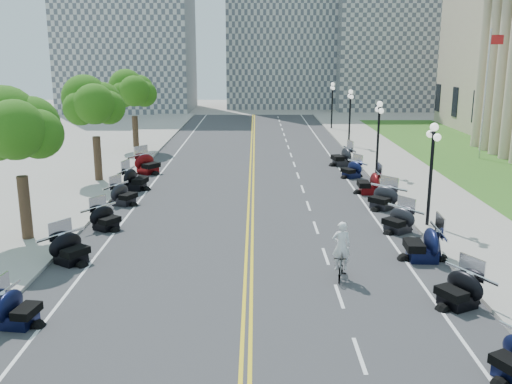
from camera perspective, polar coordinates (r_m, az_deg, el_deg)
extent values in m
plane|color=gray|center=(23.95, -0.70, -6.46)|extent=(160.00, 160.00, 0.00)
cube|color=#333335|center=(33.51, -0.50, -0.50)|extent=(16.00, 90.00, 0.01)
cube|color=yellow|center=(33.50, -0.71, -0.49)|extent=(0.12, 90.00, 0.00)
cube|color=yellow|center=(33.50, -0.30, -0.49)|extent=(0.12, 90.00, 0.00)
cube|color=white|center=(34.06, 10.33, -0.48)|extent=(0.12, 90.00, 0.00)
cube|color=white|center=(34.16, -11.30, -0.48)|extent=(0.12, 90.00, 0.00)
cube|color=white|center=(16.93, 10.31, -15.76)|extent=(0.12, 2.00, 0.00)
cube|color=white|center=(20.45, 8.32, -10.25)|extent=(0.12, 2.00, 0.00)
cube|color=white|center=(24.12, 6.97, -6.38)|extent=(0.12, 2.00, 0.00)
cube|color=white|center=(27.88, 6.00, -3.54)|extent=(0.12, 2.00, 0.00)
cube|color=white|center=(31.70, 5.26, -1.38)|extent=(0.12, 2.00, 0.00)
cube|color=white|center=(35.56, 4.68, 0.31)|extent=(0.12, 2.00, 0.00)
cube|color=white|center=(39.45, 4.22, 1.67)|extent=(0.12, 2.00, 0.00)
cube|color=white|center=(43.36, 3.84, 2.79)|extent=(0.12, 2.00, 0.00)
cube|color=white|center=(47.28, 3.52, 3.72)|extent=(0.12, 2.00, 0.00)
cube|color=white|center=(51.22, 3.25, 4.51)|extent=(0.12, 2.00, 0.00)
cube|color=white|center=(55.16, 3.02, 5.18)|extent=(0.12, 2.00, 0.00)
cube|color=white|center=(59.12, 2.82, 5.77)|extent=(0.12, 2.00, 0.00)
cube|color=white|center=(63.07, 2.64, 6.28)|extent=(0.12, 2.00, 0.00)
cube|color=white|center=(67.04, 2.48, 6.73)|extent=(0.12, 2.00, 0.00)
cube|color=white|center=(71.00, 2.35, 7.13)|extent=(0.12, 2.00, 0.00)
cube|color=white|center=(74.98, 2.22, 7.49)|extent=(0.12, 2.00, 0.00)
cube|color=#9E9991|center=(35.01, 16.95, -0.37)|extent=(5.00, 90.00, 0.15)
cube|color=#9E9991|center=(35.18, -17.87, -0.37)|extent=(5.00, 90.00, 0.15)
cube|color=#356023|center=(44.74, 22.63, 2.14)|extent=(9.00, 60.00, 0.10)
cube|color=gray|center=(86.54, -12.77, 16.63)|extent=(18.00, 14.00, 26.00)
cube|color=gray|center=(90.78, 2.44, 18.07)|extent=(16.00, 12.00, 30.00)
cube|color=gray|center=(90.15, 14.42, 15.14)|extent=(20.00, 14.00, 22.00)
imported|color=#A51414|center=(21.76, 8.45, -7.36)|extent=(0.80, 1.71, 0.99)
imported|color=silver|center=(21.28, 8.59, -3.73)|extent=(0.69, 0.45, 1.89)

